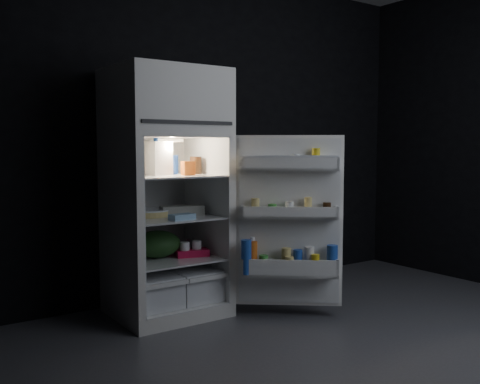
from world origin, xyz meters
TOP-DOWN VIEW (x-y plane):
  - floor at (0.00, 0.00)m, footprint 4.00×3.40m
  - wall_back at (0.00, 1.70)m, footprint 4.00×0.00m
  - wall_left at (-2.00, 0.00)m, footprint 0.00×3.40m
  - refrigerator at (-0.73, 1.32)m, footprint 0.76×0.71m
  - fridge_door at (-0.06, 0.71)m, footprint 0.68×0.60m
  - milk_jug at (-0.80, 1.29)m, footprint 0.20×0.20m
  - mayo_jar at (-0.64, 1.38)m, footprint 0.15×0.15m
  - jam_jar at (-0.48, 1.29)m, footprint 0.11×0.11m
  - amber_bottle at (-0.97, 1.41)m, footprint 0.10×0.10m
  - small_carton at (-0.63, 1.14)m, footprint 0.09×0.07m
  - egg_carton at (-0.61, 1.27)m, footprint 0.33×0.19m
  - pie at (-0.83, 1.37)m, footprint 0.35×0.35m
  - flat_package at (-0.73, 1.05)m, footprint 0.19×0.11m
  - wrapped_pkg at (-0.51, 1.47)m, footprint 0.14×0.11m
  - produce_bag at (-0.80, 1.31)m, footprint 0.38×0.33m
  - yogurt_tray at (-0.57, 1.21)m, footprint 0.26×0.19m
  - small_can_red at (-0.61, 1.48)m, footprint 0.09×0.09m
  - small_can_silver at (-0.46, 1.44)m, footprint 0.08×0.08m

SIDE VIEW (x-z plane):
  - floor at x=0.00m, z-range 0.00..0.00m
  - yogurt_tray at x=-0.57m, z-range 0.43..0.48m
  - small_can_red at x=-0.61m, z-range 0.43..0.52m
  - small_can_silver at x=-0.46m, z-range 0.43..0.52m
  - produce_bag at x=-0.80m, z-range 0.43..0.62m
  - fridge_door at x=-0.06m, z-range 0.07..1.29m
  - pie at x=-0.83m, z-range 0.73..0.77m
  - flat_package at x=-0.73m, z-range 0.73..0.77m
  - wrapped_pkg at x=-0.51m, z-range 0.73..0.78m
  - egg_carton at x=-0.61m, z-range 0.73..0.80m
  - refrigerator at x=-0.73m, z-range 0.07..1.85m
  - small_carton at x=-0.63m, z-range 1.03..1.13m
  - jam_jar at x=-0.48m, z-range 1.03..1.16m
  - mayo_jar at x=-0.64m, z-range 1.03..1.17m
  - amber_bottle at x=-0.97m, z-range 1.03..1.25m
  - milk_jug at x=-0.80m, z-range 1.03..1.27m
  - wall_back at x=0.00m, z-range 0.00..2.70m
  - wall_left at x=-2.00m, z-range 0.00..2.70m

